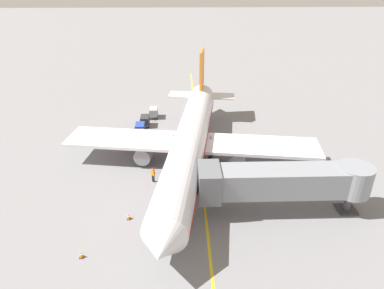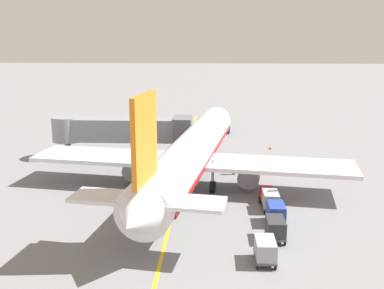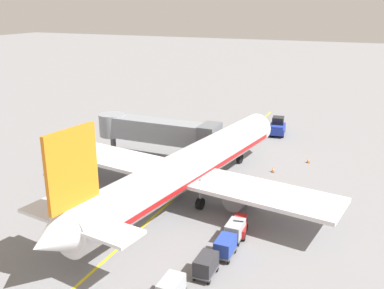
{
  "view_description": "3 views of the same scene",
  "coord_description": "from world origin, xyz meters",
  "px_view_note": "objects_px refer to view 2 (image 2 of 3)",
  "views": [
    {
      "loc": [
        2.13,
        37.19,
        20.85
      ],
      "look_at": [
        1.08,
        3.7,
        3.86
      ],
      "focal_mm": 32.04,
      "sensor_mm": 36.0,
      "label": 1
    },
    {
      "loc": [
        3.33,
        -40.01,
        14.01
      ],
      "look_at": [
        0.98,
        6.97,
        2.7
      ],
      "focal_mm": 42.37,
      "sensor_mm": 36.0,
      "label": 2
    },
    {
      "loc": [
        17.41,
        -35.01,
        18.42
      ],
      "look_at": [
        -0.64,
        6.37,
        3.8
      ],
      "focal_mm": 40.78,
      "sensor_mm": 36.0,
      "label": 3
    }
  ],
  "objects_px": {
    "ground_crew_wing_walker": "(234,166)",
    "baggage_cart_second_in_train": "(276,212)",
    "pushback_tractor": "(220,124)",
    "baggage_cart_tail_end": "(265,249)",
    "jet_bridge": "(122,130)",
    "safety_cone_nose_right": "(270,147)",
    "parked_airliner": "(192,153)",
    "safety_cone_nose_left": "(248,156)",
    "baggage_tug_lead": "(269,198)",
    "baggage_cart_front": "(271,200)",
    "baggage_cart_third_in_train": "(275,227)"
  },
  "relations": [
    {
      "from": "ground_crew_wing_walker",
      "to": "baggage_cart_second_in_train",
      "type": "bearing_deg",
      "value": -77.72
    },
    {
      "from": "pushback_tractor",
      "to": "baggage_cart_tail_end",
      "type": "distance_m",
      "value": 40.51
    },
    {
      "from": "jet_bridge",
      "to": "safety_cone_nose_right",
      "type": "height_order",
      "value": "jet_bridge"
    },
    {
      "from": "parked_airliner",
      "to": "safety_cone_nose_left",
      "type": "bearing_deg",
      "value": 58.81
    },
    {
      "from": "jet_bridge",
      "to": "baggage_cart_second_in_train",
      "type": "relative_size",
      "value": 5.57
    },
    {
      "from": "ground_crew_wing_walker",
      "to": "safety_cone_nose_right",
      "type": "height_order",
      "value": "ground_crew_wing_walker"
    },
    {
      "from": "pushback_tractor",
      "to": "baggage_tug_lead",
      "type": "bearing_deg",
      "value": -82.83
    },
    {
      "from": "baggage_cart_second_in_train",
      "to": "safety_cone_nose_left",
      "type": "height_order",
      "value": "baggage_cart_second_in_train"
    },
    {
      "from": "pushback_tractor",
      "to": "safety_cone_nose_left",
      "type": "height_order",
      "value": "pushback_tractor"
    },
    {
      "from": "baggage_cart_tail_end",
      "to": "pushback_tractor",
      "type": "bearing_deg",
      "value": 93.43
    },
    {
      "from": "baggage_cart_front",
      "to": "safety_cone_nose_left",
      "type": "height_order",
      "value": "baggage_cart_front"
    },
    {
      "from": "pushback_tractor",
      "to": "ground_crew_wing_walker",
      "type": "distance_m",
      "value": 21.73
    },
    {
      "from": "jet_bridge",
      "to": "baggage_cart_second_in_train",
      "type": "xyz_separation_m",
      "value": [
        15.45,
        -18.11,
        -2.51
      ]
    },
    {
      "from": "pushback_tractor",
      "to": "safety_cone_nose_right",
      "type": "bearing_deg",
      "value": -59.37
    },
    {
      "from": "baggage_tug_lead",
      "to": "safety_cone_nose_right",
      "type": "height_order",
      "value": "baggage_tug_lead"
    },
    {
      "from": "baggage_cart_tail_end",
      "to": "ground_crew_wing_walker",
      "type": "relative_size",
      "value": 1.72
    },
    {
      "from": "safety_cone_nose_left",
      "to": "safety_cone_nose_right",
      "type": "distance_m",
      "value": 5.74
    },
    {
      "from": "baggage_cart_tail_end",
      "to": "safety_cone_nose_left",
      "type": "height_order",
      "value": "baggage_cart_tail_end"
    },
    {
      "from": "baggage_cart_second_in_train",
      "to": "safety_cone_nose_right",
      "type": "relative_size",
      "value": 4.93
    },
    {
      "from": "jet_bridge",
      "to": "baggage_tug_lead",
      "type": "relative_size",
      "value": 6.05
    },
    {
      "from": "parked_airliner",
      "to": "baggage_cart_second_in_train",
      "type": "relative_size",
      "value": 12.83
    },
    {
      "from": "ground_crew_wing_walker",
      "to": "safety_cone_nose_left",
      "type": "distance_m",
      "value": 6.65
    },
    {
      "from": "pushback_tractor",
      "to": "safety_cone_nose_right",
      "type": "height_order",
      "value": "pushback_tractor"
    },
    {
      "from": "baggage_tug_lead",
      "to": "baggage_cart_tail_end",
      "type": "relative_size",
      "value": 0.92
    },
    {
      "from": "pushback_tractor",
      "to": "baggage_cart_front",
      "type": "distance_m",
      "value": 31.74
    },
    {
      "from": "safety_cone_nose_left",
      "to": "parked_airliner",
      "type": "bearing_deg",
      "value": -121.19
    },
    {
      "from": "jet_bridge",
      "to": "baggage_cart_third_in_train",
      "type": "xyz_separation_m",
      "value": [
        15.03,
        -20.98,
        -2.51
      ]
    },
    {
      "from": "baggage_cart_tail_end",
      "to": "baggage_cart_second_in_train",
      "type": "bearing_deg",
      "value": 76.59
    },
    {
      "from": "parked_airliner",
      "to": "jet_bridge",
      "type": "bearing_deg",
      "value": 132.65
    },
    {
      "from": "pushback_tractor",
      "to": "ground_crew_wing_walker",
      "type": "bearing_deg",
      "value": -86.86
    },
    {
      "from": "parked_airliner",
      "to": "ground_crew_wing_walker",
      "type": "bearing_deg",
      "value": 41.19
    },
    {
      "from": "baggage_tug_lead",
      "to": "baggage_cart_tail_end",
      "type": "xyz_separation_m",
      "value": [
        -1.41,
        -9.99,
        0.24
      ]
    },
    {
      "from": "parked_airliner",
      "to": "pushback_tractor",
      "type": "height_order",
      "value": "parked_airliner"
    },
    {
      "from": "safety_cone_nose_right",
      "to": "ground_crew_wing_walker",
      "type": "bearing_deg",
      "value": -114.57
    },
    {
      "from": "jet_bridge",
      "to": "ground_crew_wing_walker",
      "type": "distance_m",
      "value": 14.13
    },
    {
      "from": "ground_crew_wing_walker",
      "to": "safety_cone_nose_right",
      "type": "distance_m",
      "value": 12.23
    },
    {
      "from": "baggage_cart_tail_end",
      "to": "baggage_cart_front",
      "type": "bearing_deg",
      "value": 81.15
    },
    {
      "from": "jet_bridge",
      "to": "pushback_tractor",
      "type": "distance_m",
      "value": 19.93
    },
    {
      "from": "jet_bridge",
      "to": "pushback_tractor",
      "type": "height_order",
      "value": "jet_bridge"
    },
    {
      "from": "baggage_tug_lead",
      "to": "baggage_cart_third_in_train",
      "type": "xyz_separation_m",
      "value": [
        -0.34,
        -6.62,
        0.24
      ]
    },
    {
      "from": "parked_airliner",
      "to": "baggage_cart_tail_end",
      "type": "distance_m",
      "value": 16.18
    },
    {
      "from": "baggage_cart_front",
      "to": "safety_cone_nose_left",
      "type": "bearing_deg",
      "value": 92.65
    },
    {
      "from": "safety_cone_nose_left",
      "to": "baggage_cart_front",
      "type": "bearing_deg",
      "value": -87.35
    },
    {
      "from": "safety_cone_nose_right",
      "to": "baggage_cart_third_in_train",
      "type": "bearing_deg",
      "value": -95.99
    },
    {
      "from": "baggage_tug_lead",
      "to": "ground_crew_wing_walker",
      "type": "xyz_separation_m",
      "value": [
        -2.64,
        8.75,
        0.24
      ]
    },
    {
      "from": "baggage_cart_second_in_train",
      "to": "ground_crew_wing_walker",
      "type": "distance_m",
      "value": 12.79
    },
    {
      "from": "jet_bridge",
      "to": "baggage_cart_second_in_train",
      "type": "distance_m",
      "value": 23.93
    },
    {
      "from": "parked_airliner",
      "to": "safety_cone_nose_right",
      "type": "height_order",
      "value": "parked_airliner"
    },
    {
      "from": "baggage_cart_front",
      "to": "baggage_cart_third_in_train",
      "type": "distance_m",
      "value": 5.56
    },
    {
      "from": "safety_cone_nose_left",
      "to": "jet_bridge",
      "type": "bearing_deg",
      "value": -177.14
    }
  ]
}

